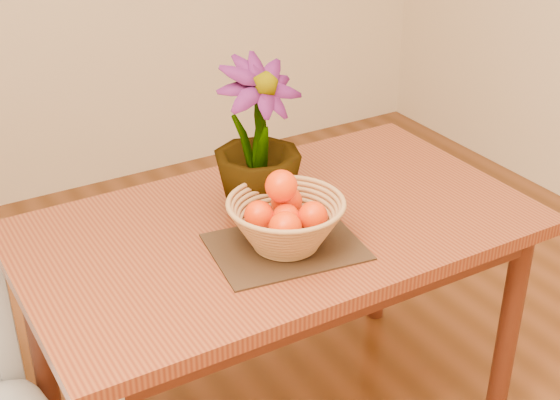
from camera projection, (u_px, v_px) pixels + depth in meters
table at (278, 249)px, 2.17m from camera, size 1.40×0.80×0.75m
placemat at (286, 247)px, 2.01m from camera, size 0.42×0.34×0.01m
wicker_basket at (286, 225)px, 1.98m from camera, size 0.30×0.30×0.12m
orange_pile at (285, 209)px, 1.96m from camera, size 0.19×0.20×0.15m
potted_plant at (257, 139)px, 2.09m from camera, size 0.28×0.28×0.43m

